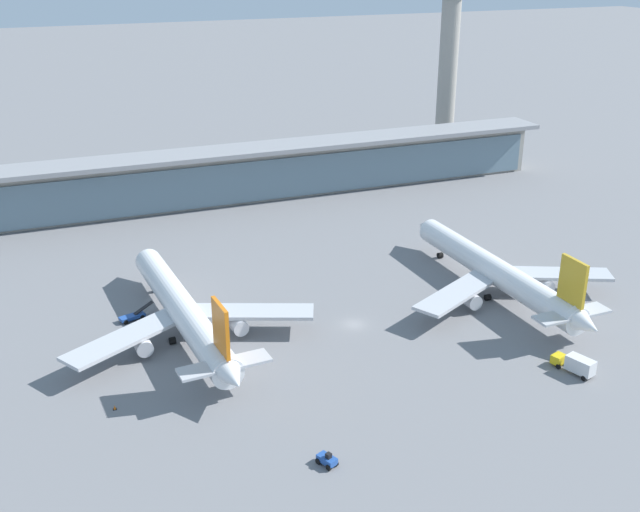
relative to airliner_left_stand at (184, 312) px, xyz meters
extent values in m
plane|color=slate|center=(30.31, -6.90, -5.00)|extent=(1200.00, 1200.00, 0.00)
cylinder|color=white|center=(-0.09, 1.22, 0.02)|extent=(8.83, 50.42, 5.29)
cone|color=white|center=(-2.01, 28.35, 0.02)|extent=(5.51, 5.12, 5.19)
cone|color=white|center=(1.82, -25.66, 0.55)|extent=(5.16, 6.14, 4.76)
cube|color=black|center=(-1.80, 25.33, 0.95)|extent=(4.11, 2.46, 0.64)
cube|color=#B7BABF|center=(-11.14, -4.19, -0.91)|extent=(22.66, 16.48, 0.64)
cube|color=#B7BABF|center=(11.61, -2.57, -0.91)|extent=(23.34, 13.94, 0.64)
cylinder|color=silver|center=(-8.37, -4.52, -2.73)|extent=(3.18, 4.03, 2.92)
cylinder|color=silver|center=(8.92, -3.30, -2.73)|extent=(3.18, 4.03, 2.92)
cube|color=orange|center=(1.50, -21.08, 6.77)|extent=(1.09, 6.42, 8.21)
cube|color=#B7BABF|center=(1.56, -21.99, 0.81)|extent=(14.84, 5.04, 0.46)
cylinder|color=black|center=(-2.80, -1.72, -4.36)|extent=(1.18, 1.35, 1.28)
cylinder|color=black|center=(3.02, -1.31, -4.36)|extent=(1.18, 1.35, 1.28)
cylinder|color=black|center=(-1.51, 21.23, -4.36)|extent=(1.18, 1.35, 1.28)
cylinder|color=white|center=(62.28, -4.43, 0.02)|extent=(6.64, 50.30, 5.29)
cone|color=white|center=(61.55, 22.76, 0.02)|extent=(5.31, 4.90, 5.19)
cone|color=white|center=(63.00, -31.36, 0.55)|extent=(4.92, 5.95, 4.76)
cube|color=black|center=(61.63, 19.73, 0.95)|extent=(4.03, 2.30, 0.64)
cube|color=#B7BABF|center=(51.00, -9.34, -0.91)|extent=(22.92, 15.72, 0.64)
cube|color=#B7BABF|center=(73.80, -8.73, -0.91)|extent=(23.18, 14.76, 0.64)
cylinder|color=silver|center=(53.75, -9.80, -2.73)|extent=(3.02, 3.91, 2.92)
cylinder|color=silver|center=(71.08, -9.34, -2.73)|extent=(3.02, 3.91, 2.92)
cube|color=gold|center=(62.88, -26.78, 6.77)|extent=(0.81, 6.40, 8.21)
cube|color=#B7BABF|center=(62.91, -27.69, 0.81)|extent=(14.70, 4.41, 0.46)
cylinder|color=black|center=(59.44, -7.25, -4.36)|extent=(1.13, 1.31, 1.28)
cylinder|color=black|center=(65.27, -7.09, -4.36)|extent=(1.13, 1.31, 1.28)
cylinder|color=black|center=(61.74, 15.63, -4.36)|extent=(1.13, 1.31, 1.28)
cube|color=#234C9E|center=(-8.03, 10.24, -4.25)|extent=(5.11, 3.05, 0.60)
cube|color=black|center=(-5.70, 10.91, -3.16)|extent=(4.05, 1.96, 1.72)
cylinder|color=black|center=(-6.65, 11.50, -4.55)|extent=(0.94, 0.52, 0.90)
cylinder|color=black|center=(-6.19, 9.90, -4.55)|extent=(0.94, 0.52, 0.90)
cylinder|color=black|center=(-9.88, 10.57, -4.55)|extent=(0.94, 0.52, 0.90)
cylinder|color=black|center=(-9.42, 8.98, -4.55)|extent=(0.94, 0.52, 0.90)
cube|color=yellow|center=(56.36, -33.24, -3.80)|extent=(2.74, 2.42, 1.50)
cube|color=black|center=(56.11, -32.48, -3.50)|extent=(2.01, 0.76, 0.70)
cube|color=silver|center=(57.63, -37.14, -3.15)|extent=(3.61, 5.09, 2.50)
cylinder|color=black|center=(55.60, -34.33, -4.55)|extent=(0.55, 0.94, 0.90)
cylinder|color=black|center=(57.61, -33.68, -4.55)|extent=(0.55, 0.94, 0.90)
cylinder|color=black|center=(57.08, -38.90, -4.55)|extent=(0.55, 0.94, 0.90)
cylinder|color=black|center=(59.10, -38.24, -4.55)|extent=(0.55, 0.94, 0.90)
cube|color=#234C9E|center=(9.93, -43.48, -4.10)|extent=(2.51, 3.17, 0.90)
cube|color=black|center=(10.06, -43.76, -3.30)|extent=(0.92, 0.92, 0.70)
cylinder|color=black|center=(8.88, -42.88, -4.55)|extent=(0.62, 0.94, 0.90)
cylinder|color=black|center=(10.19, -42.30, -4.55)|extent=(0.62, 0.94, 0.90)
cylinder|color=black|center=(9.68, -44.67, -4.55)|extent=(0.62, 0.94, 0.90)
cylinder|color=black|center=(10.98, -44.09, -4.55)|extent=(0.62, 0.94, 0.90)
cube|color=#9E998E|center=(30.31, 72.99, 2.00)|extent=(182.73, 8.00, 14.00)
cube|color=slate|center=(30.31, 68.69, 1.30)|extent=(179.08, 0.50, 11.20)
cube|color=gray|center=(30.31, 70.99, 9.60)|extent=(186.39, 12.80, 1.20)
cylinder|color=#9E998E|center=(114.75, 105.33, 20.81)|extent=(6.40, 6.40, 51.62)
cone|color=orange|center=(-15.25, -19.01, -4.65)|extent=(0.44, 0.44, 0.70)
cube|color=black|center=(-15.25, -19.01, -4.98)|extent=(0.62, 0.62, 0.04)
camera|label=1|loc=(-22.58, -122.66, 61.22)|focal=42.78mm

